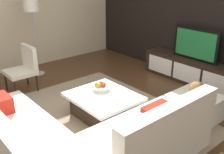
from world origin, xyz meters
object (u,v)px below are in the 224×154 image
(television, at_px, (196,44))
(floor_lamp, at_px, (32,9))
(decorative_ball, at_px, (197,89))
(ottoman, at_px, (194,107))
(media_console, at_px, (192,71))
(coffee_table, at_px, (103,105))
(fruit_bowl, at_px, (101,87))
(accent_chair_near, at_px, (24,66))
(sectional_couch, at_px, (75,142))

(television, xyz_separation_m, floor_lamp, (-2.53, -2.24, 0.63))
(floor_lamp, height_order, decorative_ball, floor_lamp)
(ottoman, bearing_deg, media_console, 125.26)
(coffee_table, distance_m, fruit_bowl, 0.31)
(media_console, xyz_separation_m, fruit_bowl, (-0.28, -2.20, 0.19))
(accent_chair_near, bearing_deg, ottoman, 26.46)
(sectional_couch, relative_size, decorative_ball, 10.19)
(television, xyz_separation_m, accent_chair_near, (-1.92, -2.79, -0.33))
(media_console, height_order, fruit_bowl, fruit_bowl)
(accent_chair_near, relative_size, fruit_bowl, 3.11)
(coffee_table, bearing_deg, decorative_ball, 46.81)
(ottoman, height_order, decorative_ball, decorative_ball)
(floor_lamp, relative_size, fruit_bowl, 6.15)
(media_console, bearing_deg, sectional_couch, -80.70)
(sectional_couch, xyz_separation_m, fruit_bowl, (-0.82, 1.04, 0.14))
(coffee_table, xyz_separation_m, accent_chair_near, (-1.82, -0.49, 0.29))
(sectional_couch, height_order, fruit_bowl, sectional_couch)
(media_console, relative_size, decorative_ball, 9.28)
(television, bearing_deg, fruit_bowl, -97.36)
(media_console, xyz_separation_m, sectional_couch, (0.53, -3.25, 0.04))
(floor_lamp, relative_size, decorative_ball, 7.16)
(floor_lamp, bearing_deg, sectional_couch, -18.23)
(sectional_couch, relative_size, fruit_bowl, 8.76)
(decorative_ball, bearing_deg, television, 125.25)
(media_console, bearing_deg, fruit_bowl, -97.36)
(media_console, xyz_separation_m, television, (0.00, 0.00, 0.57))
(television, distance_m, coffee_table, 2.38)
(television, relative_size, decorative_ball, 4.12)
(floor_lamp, xyz_separation_m, decorative_ball, (3.42, 0.99, -0.93))
(media_console, bearing_deg, coffee_table, -92.49)
(sectional_couch, height_order, coffee_table, sectional_couch)
(television, bearing_deg, media_console, -90.00)
(media_console, bearing_deg, decorative_ball, -54.74)
(ottoman, bearing_deg, coffee_table, -133.19)
(media_console, distance_m, decorative_ball, 1.55)
(floor_lamp, bearing_deg, decorative_ball, 16.12)
(ottoman, bearing_deg, television, 125.25)
(accent_chair_near, bearing_deg, sectional_couch, -12.89)
(fruit_bowl, bearing_deg, decorative_ball, 39.19)
(ottoman, bearing_deg, accent_chair_near, -151.23)
(ottoman, height_order, fruit_bowl, fruit_bowl)
(television, height_order, floor_lamp, floor_lamp)
(fruit_bowl, bearing_deg, coffee_table, -27.36)
(coffee_table, height_order, ottoman, ottoman)
(floor_lamp, distance_m, ottoman, 3.77)
(accent_chair_near, relative_size, decorative_ball, 3.62)
(ottoman, bearing_deg, fruit_bowl, -140.81)
(floor_lamp, bearing_deg, media_console, 41.45)
(coffee_table, bearing_deg, television, 87.51)
(media_console, height_order, floor_lamp, floor_lamp)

